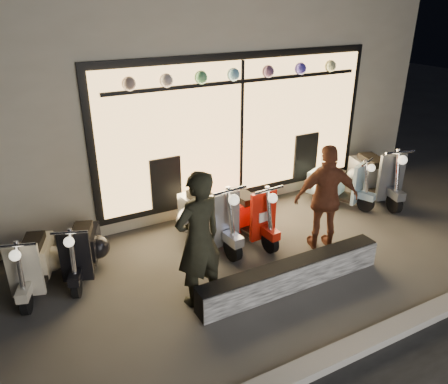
{
  "coord_description": "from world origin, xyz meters",
  "views": [
    {
      "loc": [
        -3.07,
        -4.67,
        3.74
      ],
      "look_at": [
        -0.26,
        0.6,
        1.05
      ],
      "focal_mm": 35.0,
      "sensor_mm": 36.0,
      "label": 1
    }
  ],
  "objects_px": {
    "man": "(199,240)",
    "woman": "(326,198)",
    "scooter_silver": "(205,214)",
    "scooter_red": "(244,211)",
    "graffiti_barrier": "(292,275)"
  },
  "relations": [
    {
      "from": "man",
      "to": "scooter_silver",
      "type": "bearing_deg",
      "value": -129.46
    },
    {
      "from": "scooter_silver",
      "to": "woman",
      "type": "distance_m",
      "value": 1.97
    },
    {
      "from": "scooter_silver",
      "to": "woman",
      "type": "relative_size",
      "value": 0.91
    },
    {
      "from": "scooter_red",
      "to": "man",
      "type": "bearing_deg",
      "value": -141.41
    },
    {
      "from": "scooter_silver",
      "to": "scooter_red",
      "type": "bearing_deg",
      "value": -16.81
    },
    {
      "from": "scooter_red",
      "to": "woman",
      "type": "distance_m",
      "value": 1.41
    },
    {
      "from": "graffiti_barrier",
      "to": "scooter_silver",
      "type": "bearing_deg",
      "value": 104.51
    },
    {
      "from": "scooter_red",
      "to": "woman",
      "type": "xyz_separation_m",
      "value": [
        0.9,
        -0.99,
        0.45
      ]
    },
    {
      "from": "scooter_red",
      "to": "woman",
      "type": "bearing_deg",
      "value": -51.51
    },
    {
      "from": "scooter_red",
      "to": "woman",
      "type": "relative_size",
      "value": 0.83
    },
    {
      "from": "scooter_red",
      "to": "man",
      "type": "xyz_separation_m",
      "value": [
        -1.44,
        -1.31,
        0.52
      ]
    },
    {
      "from": "man",
      "to": "woman",
      "type": "relative_size",
      "value": 1.08
    },
    {
      "from": "man",
      "to": "woman",
      "type": "distance_m",
      "value": 2.36
    },
    {
      "from": "man",
      "to": "woman",
      "type": "height_order",
      "value": "man"
    },
    {
      "from": "graffiti_barrier",
      "to": "scooter_red",
      "type": "height_order",
      "value": "scooter_red"
    }
  ]
}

